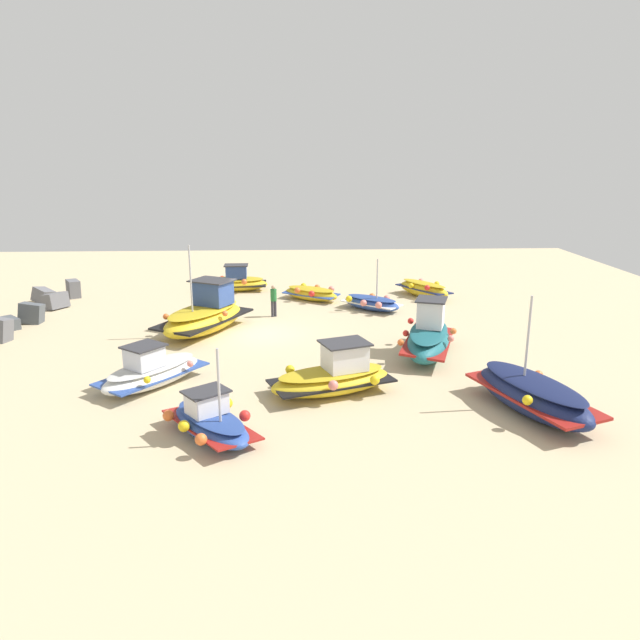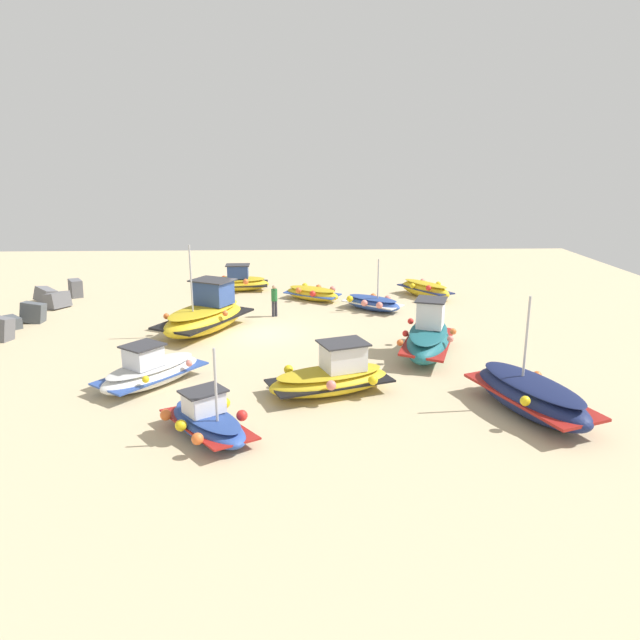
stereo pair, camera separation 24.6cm
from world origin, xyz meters
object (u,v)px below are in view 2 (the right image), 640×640
Objects in this scene: fishing_boat_3 at (235,282)px; fishing_boat_9 at (372,303)px; fishing_boat_5 at (425,289)px; fishing_boat_1 at (428,338)px; fishing_boat_0 at (332,376)px; fishing_boat_6 at (207,421)px; fishing_boat_2 at (205,315)px; fishing_boat_8 at (151,371)px; fishing_boat_4 at (531,395)px; person_walking at (274,298)px; fishing_boat_7 at (312,293)px.

fishing_boat_9 is (-5.21, -8.01, -0.15)m from fishing_boat_3.
fishing_boat_9 reaches higher than fishing_boat_5.
fishing_boat_0 is at bearing 152.01° from fishing_boat_1.
fishing_boat_6 is at bearing 150.56° from fishing_boat_1.
fishing_boat_2 is 7.03m from fishing_boat_8.
fishing_boat_0 is at bearing -127.23° from fishing_boat_4.
fishing_boat_6 reaches higher than fishing_boat_1.
fishing_boat_9 is (7.79, 1.41, -0.37)m from fishing_boat_1.
person_walking is (6.63, 6.72, 0.20)m from fishing_boat_1.
fishing_boat_8 reaches higher than fishing_boat_7.
fishing_boat_0 reaches higher than fishing_boat_8.
fishing_boat_1 is at bearing -31.73° from fishing_boat_7.
fishing_boat_2 is 11.33m from fishing_boat_6.
fishing_boat_0 reaches higher than fishing_boat_5.
fishing_boat_1 is 10.97m from fishing_boat_6.
fishing_boat_8 is at bearing -122.51° from fishing_boat_4.
fishing_boat_1 is at bearing -85.59° from fishing_boat_6.
fishing_boat_2 reaches higher than fishing_boat_9.
fishing_boat_1 is 10.69m from fishing_boat_2.
fishing_boat_6 is 13.96m from person_walking.
fishing_boat_4 is 1.56× the size of fishing_boat_9.
fishing_boat_6 is 17.85m from fishing_boat_7.
fishing_boat_6 is at bearing -30.38° from person_walking.
fishing_boat_1 is 1.17× the size of fishing_boat_8.
fishing_boat_6 reaches higher than fishing_boat_9.
fishing_boat_4 is (-10.01, -12.00, -0.18)m from fishing_boat_2.
person_walking is (-4.16, 8.85, 0.48)m from fishing_boat_5.
fishing_boat_8 is at bearing 124.52° from fishing_boat_1.
person_walking is (10.61, 2.42, 0.37)m from fishing_boat_0.
fishing_boat_9 reaches higher than fishing_boat_8.
fishing_boat_1 reaches higher than fishing_boat_8.
fishing_boat_8 is (-2.98, 10.93, -0.24)m from fishing_boat_1.
fishing_boat_6 reaches higher than fishing_boat_7.
fishing_boat_1 is 7.93m from fishing_boat_9.
fishing_boat_8 is (-13.77, 13.05, 0.03)m from fishing_boat_5.
fishing_boat_4 is at bearing 114.82° from fishing_boat_8.
fishing_boat_3 is 0.80× the size of fishing_boat_4.
person_walking is at bearing -21.79° from fishing_boat_2.
fishing_boat_9 is (-3.00, 3.54, -0.09)m from fishing_boat_5.
fishing_boat_7 is 4.07m from fishing_boat_9.
fishing_boat_1 is 1.33× the size of fishing_boat_5.
fishing_boat_7 is at bearing 3.47° from fishing_boat_9.
fishing_boat_2 is 4.17m from person_walking.
fishing_boat_0 is 2.86× the size of person_walking.
fishing_boat_2 reaches higher than fishing_boat_3.
fishing_boat_7 is at bearing 61.95° from fishing_boat_5.
person_walking is at bearing -68.26° from fishing_boat_3.
fishing_boat_0 is at bearing 119.55° from fishing_boat_8.
person_walking is at bearing -165.55° from fishing_boat_8.
fishing_boat_0 is at bearing -54.71° from fishing_boat_7.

